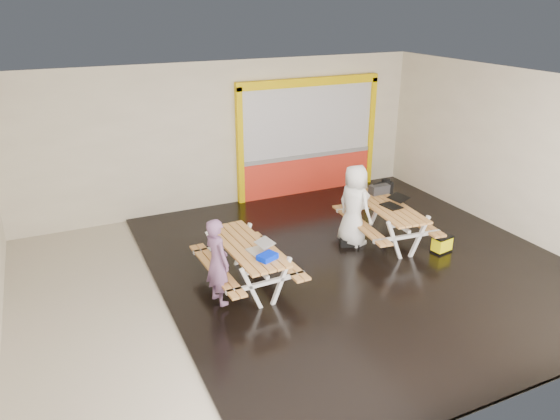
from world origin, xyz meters
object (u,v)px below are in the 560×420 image
picnic_table_right (386,214)px  toolbox (379,189)px  fluke_bag (442,244)px  blue_pouch (267,257)px  person_left (217,262)px  laptop_right (394,203)px  backpack (385,190)px  picnic_table_left (247,255)px  person_right (354,205)px  laptop_left (260,248)px  dark_case (349,241)px

picnic_table_right → toolbox: size_ratio=5.24×
fluke_bag → blue_pouch: bearing=-176.9°
toolbox → person_left: bearing=-159.7°
laptop_right → person_left: bearing=-168.5°
backpack → blue_pouch: bearing=-151.5°
picnic_table_left → backpack: 4.16m
picnic_table_left → person_left: 0.84m
laptop_right → toolbox: toolbox is taller
person_right → blue_pouch: (-2.49, -1.30, -0.02)m
laptop_left → laptop_right: laptop_right is taller
laptop_left → toolbox: (3.42, 1.45, 0.07)m
blue_pouch → dark_case: blue_pouch is taller
dark_case → laptop_left: bearing=-158.5°
picnic_table_right → toolbox: toolbox is taller
person_right → laptop_right: size_ratio=3.30×
laptop_left → fluke_bag: 3.98m
picnic_table_right → toolbox: bearing=69.5°
person_right → dark_case: 0.78m
picnic_table_left → fluke_bag: (4.03, -0.43, -0.42)m
person_left → laptop_left: 0.80m
picnic_table_right → person_left: size_ratio=1.54×
fluke_bag → laptop_left: bearing=178.5°
person_right → laptop_right: person_right is taller
blue_pouch → backpack: backpack is taller
toolbox → fluke_bag: size_ratio=1.01×
dark_case → backpack: bearing=29.5°
person_right → toolbox: bearing=-76.6°
laptop_right → toolbox: (0.15, 0.74, 0.03)m
blue_pouch → dark_case: size_ratio=0.80×
person_right → backpack: size_ratio=3.31×
backpack → dark_case: size_ratio=1.32×
fluke_bag → backpack: bearing=93.7°
blue_pouch → fluke_bag: size_ratio=0.72×
picnic_table_left → fluke_bag: picnic_table_left is taller
person_right → backpack: 1.51m
picnic_table_left → blue_pouch: 0.70m
laptop_left → dark_case: laptop_left is taller
backpack → laptop_right: bearing=-117.1°
person_left → backpack: bearing=-81.4°
picnic_table_left → dark_case: bearing=13.8°
toolbox → picnic_table_right: bearing=-110.5°
backpack → picnic_table_left: bearing=-160.2°
person_left → blue_pouch: size_ratio=4.75×
blue_pouch → dark_case: (2.40, 1.27, -0.75)m
person_left → backpack: size_ratio=2.89×
picnic_table_right → backpack: size_ratio=4.46×
person_right → toolbox: (0.92, 0.47, 0.06)m
picnic_table_right → toolbox: 0.74m
laptop_right → backpack: laptop_right is taller
laptop_left → backpack: backpack is taller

